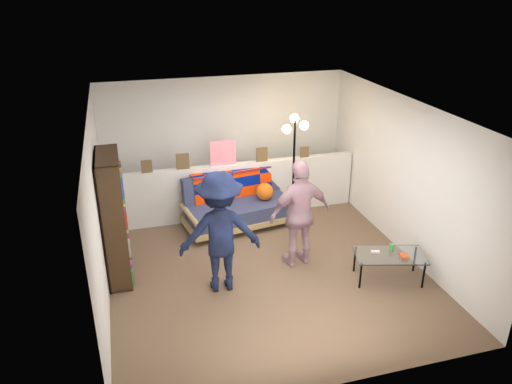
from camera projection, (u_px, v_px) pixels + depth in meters
ground at (263, 266)px, 7.54m from camera, size 5.00×5.00×0.00m
room_shell at (255, 151)px, 7.28m from camera, size 4.60×5.05×2.45m
half_wall_ledge at (235, 190)px, 8.92m from camera, size 4.45×0.15×1.00m
ledge_decor at (222, 156)px, 8.58m from camera, size 2.97×0.02×0.45m
futon_sofa at (239, 204)px, 8.64m from camera, size 2.01×1.18×0.82m
bookshelf at (114, 222)px, 6.96m from camera, size 0.31×0.93×1.86m
coffee_table at (390, 256)px, 7.06m from camera, size 1.09×0.78×0.51m
floor_lamp at (294, 147)px, 8.49m from camera, size 0.42×0.34×1.89m
person_left at (220, 232)px, 6.70m from camera, size 1.16×0.72×1.73m
person_right at (300, 214)px, 7.31m from camera, size 1.01×0.53×1.64m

